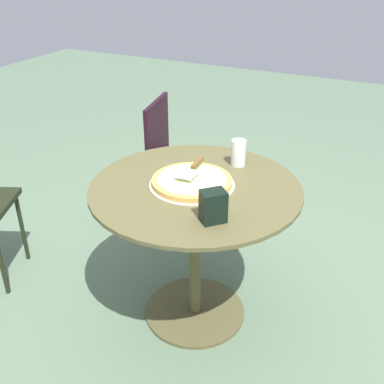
% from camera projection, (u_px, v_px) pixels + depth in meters
% --- Properties ---
extents(ground_plane, '(10.00, 10.00, 0.00)m').
position_uv_depth(ground_plane, '(195.00, 312.00, 2.36)').
color(ground_plane, '#597158').
extents(patio_table, '(0.94, 0.94, 0.73)m').
position_uv_depth(patio_table, '(195.00, 223.00, 2.10)').
color(patio_table, brown).
rests_on(patio_table, ground).
extents(pizza_on_tray, '(0.38, 0.38, 0.05)m').
position_uv_depth(pizza_on_tray, '(192.00, 182.00, 2.01)').
color(pizza_on_tray, silver).
rests_on(pizza_on_tray, patio_table).
extents(pizza_server, '(0.08, 0.21, 0.02)m').
position_uv_depth(pizza_server, '(193.00, 168.00, 2.05)').
color(pizza_server, silver).
rests_on(pizza_server, pizza_on_tray).
extents(drinking_cup, '(0.07, 0.07, 0.13)m').
position_uv_depth(drinking_cup, '(238.00, 153.00, 2.17)').
color(drinking_cup, silver).
rests_on(drinking_cup, patio_table).
extents(napkin_dispenser, '(0.12, 0.12, 0.13)m').
position_uv_depth(napkin_dispenser, '(213.00, 206.00, 1.73)').
color(napkin_dispenser, black).
rests_on(napkin_dispenser, patio_table).
extents(patio_chair_far, '(0.47, 0.47, 0.83)m').
position_uv_depth(patio_chair_far, '(175.00, 155.00, 2.92)').
color(patio_chair_far, black).
rests_on(patio_chair_far, ground).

